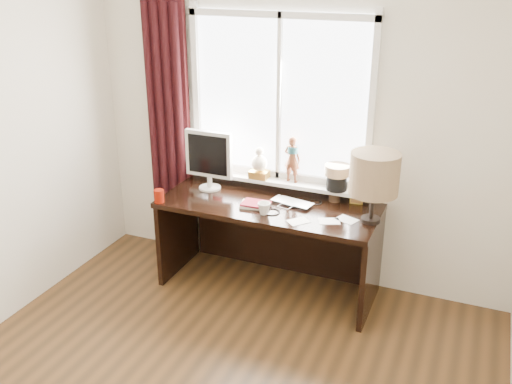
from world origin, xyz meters
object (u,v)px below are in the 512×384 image
at_px(table_lamp, 374,174).
at_px(laptop, 293,203).
at_px(monitor, 209,157).
at_px(mug, 264,208).
at_px(red_cup, 159,196).
at_px(desk, 273,227).

bearing_deg(table_lamp, laptop, 172.87).
xyz_separation_m(monitor, table_lamp, (1.36, -0.12, 0.09)).
xyz_separation_m(laptop, table_lamp, (0.62, -0.08, 0.35)).
height_order(monitor, table_lamp, table_lamp).
relative_size(mug, monitor, 0.20).
xyz_separation_m(red_cup, table_lamp, (1.60, 0.28, 0.31)).
relative_size(red_cup, monitor, 0.21).
distance_m(laptop, red_cup, 1.04).
relative_size(mug, red_cup, 0.95).
bearing_deg(laptop, desk, 179.24).
distance_m(laptop, desk, 0.31).
distance_m(red_cup, table_lamp, 1.65).
distance_m(desk, table_lamp, 1.01).
height_order(mug, monitor, monitor).
relative_size(laptop, red_cup, 3.20).
relative_size(mug, table_lamp, 0.19).
xyz_separation_m(mug, desk, (-0.04, 0.29, -0.29)).
height_order(mug, table_lamp, table_lamp).
distance_m(mug, desk, 0.41).
xyz_separation_m(desk, monitor, (-0.56, 0.00, 0.52)).
xyz_separation_m(red_cup, monitor, (0.24, 0.40, 0.23)).
distance_m(mug, table_lamp, 0.84).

